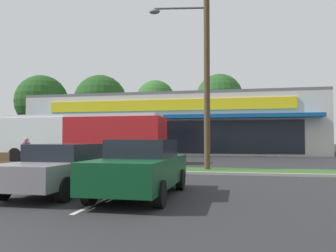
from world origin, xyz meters
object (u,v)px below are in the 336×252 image
(car_2, at_px, (63,167))
(pedestrian_near_bench, at_px, (26,155))
(city_bus, at_px, (80,137))
(car_4, at_px, (141,167))
(utility_pole, at_px, (204,50))
(car_1, at_px, (117,149))

(car_2, xyz_separation_m, pedestrian_near_bench, (-4.68, 5.07, 0.09))
(city_bus, bearing_deg, car_4, 123.58)
(utility_pole, bearing_deg, pedestrian_near_bench, -164.59)
(utility_pole, height_order, car_1, utility_pole)
(car_2, bearing_deg, utility_pole, 154.22)
(car_2, relative_size, pedestrian_near_bench, 2.87)
(city_bus, xyz_separation_m, car_1, (0.61, 5.64, -0.97))
(utility_pole, relative_size, car_4, 2.44)
(city_bus, relative_size, car_2, 2.49)
(car_1, xyz_separation_m, car_4, (7.41, -18.18, 0.01))
(city_bus, height_order, pedestrian_near_bench, city_bus)
(car_4, bearing_deg, utility_pole, 172.25)
(city_bus, xyz_separation_m, pedestrian_near_bench, (0.83, -7.23, -0.93))
(utility_pole, bearing_deg, car_1, 128.52)
(city_bus, distance_m, pedestrian_near_bench, 7.34)
(pedestrian_near_bench, bearing_deg, utility_pole, -133.87)
(utility_pole, height_order, pedestrian_near_bench, utility_pole)
(utility_pole, xyz_separation_m, car_2, (-3.55, -7.34, -5.26))
(city_bus, bearing_deg, utility_pole, 152.23)
(pedestrian_near_bench, bearing_deg, car_1, -58.33)
(car_4, distance_m, pedestrian_near_bench, 8.94)
(car_2, xyz_separation_m, car_4, (2.52, -0.23, 0.06))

